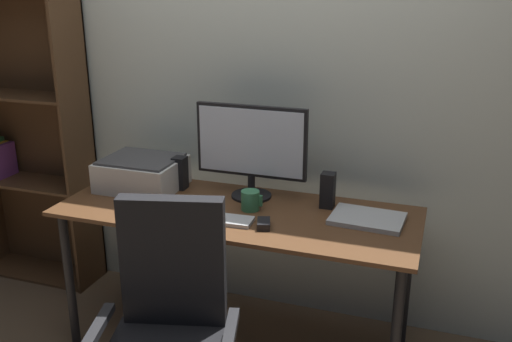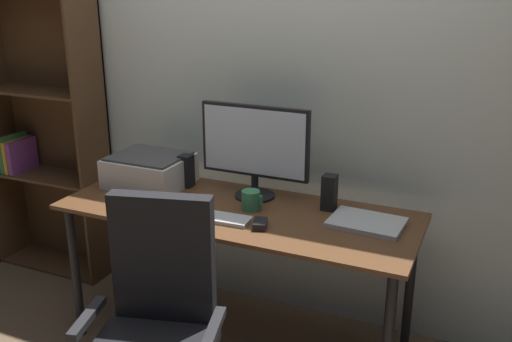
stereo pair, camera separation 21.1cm
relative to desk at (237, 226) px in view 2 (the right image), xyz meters
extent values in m
plane|color=brown|center=(0.00, 0.00, -0.65)|extent=(12.00, 12.00, 0.00)
cube|color=beige|center=(0.00, 0.49, 0.65)|extent=(6.40, 0.10, 2.60)
cube|color=#56351E|center=(0.00, 0.00, 0.08)|extent=(1.70, 0.65, 0.02)
cylinder|color=black|center=(-0.79, -0.26, -0.29)|extent=(0.04, 0.04, 0.72)
cylinder|color=black|center=(-0.79, 0.26, -0.29)|extent=(0.04, 0.04, 0.72)
cylinder|color=black|center=(0.79, 0.26, -0.29)|extent=(0.04, 0.04, 0.72)
cylinder|color=black|center=(0.01, 0.18, 0.09)|extent=(0.20, 0.20, 0.01)
cylinder|color=black|center=(0.01, 0.18, 0.15)|extent=(0.04, 0.04, 0.10)
cube|color=black|center=(0.01, 0.18, 0.37)|extent=(0.56, 0.03, 0.35)
cube|color=silver|center=(0.01, 0.17, 0.37)|extent=(0.53, 0.01, 0.32)
cube|color=#B7BABC|center=(-0.02, -0.15, 0.09)|extent=(0.29, 0.12, 0.02)
cube|color=black|center=(0.18, -0.15, 0.10)|extent=(0.08, 0.11, 0.03)
cylinder|color=#387F51|center=(0.06, 0.02, 0.13)|extent=(0.09, 0.09, 0.09)
cube|color=#387F51|center=(0.11, 0.02, 0.14)|extent=(0.02, 0.01, 0.05)
cube|color=#B7BABC|center=(0.60, 0.07, 0.10)|extent=(0.33, 0.25, 0.02)
cube|color=black|center=(-0.38, 0.17, 0.17)|extent=(0.06, 0.07, 0.17)
cube|color=black|center=(0.40, 0.17, 0.17)|extent=(0.06, 0.07, 0.17)
cube|color=silver|center=(-0.57, 0.12, 0.16)|extent=(0.40, 0.34, 0.15)
cube|color=#424244|center=(-0.57, 0.12, 0.24)|extent=(0.37, 0.31, 0.01)
cube|color=black|center=(-0.04, -0.58, 0.10)|extent=(0.40, 0.17, 0.52)
cube|color=#232326|center=(-0.22, -0.82, -0.07)|extent=(0.11, 0.26, 0.03)
cube|color=#232326|center=(0.24, -0.70, -0.07)|extent=(0.11, 0.26, 0.03)
cube|color=#4C331E|center=(-1.06, 0.28, 0.22)|extent=(0.02, 0.28, 1.75)
cube|color=#4C331E|center=(-1.44, 0.42, 0.22)|extent=(0.77, 0.01, 1.75)
cube|color=#4C331E|center=(-1.44, 0.28, -0.65)|extent=(0.73, 0.26, 0.02)
cube|color=#4C331E|center=(-1.44, 0.28, -0.04)|extent=(0.73, 0.26, 0.02)
cube|color=#4C331E|center=(-1.44, 0.28, 0.48)|extent=(0.73, 0.26, 0.02)
cube|color=#B22D28|center=(-1.76, 0.27, 0.06)|extent=(0.02, 0.22, 0.19)
cube|color=#28478C|center=(-1.73, 0.27, 0.06)|extent=(0.03, 0.22, 0.19)
cube|color=#337242|center=(-1.69, 0.27, 0.08)|extent=(0.02, 0.22, 0.23)
cube|color=gold|center=(-1.66, 0.27, 0.07)|extent=(0.03, 0.22, 0.20)
cube|color=#723884|center=(-1.62, 0.27, 0.07)|extent=(0.03, 0.22, 0.20)
camera|label=1|loc=(0.89, -2.30, 1.12)|focal=39.81mm
camera|label=2|loc=(1.09, -2.23, 1.12)|focal=39.81mm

